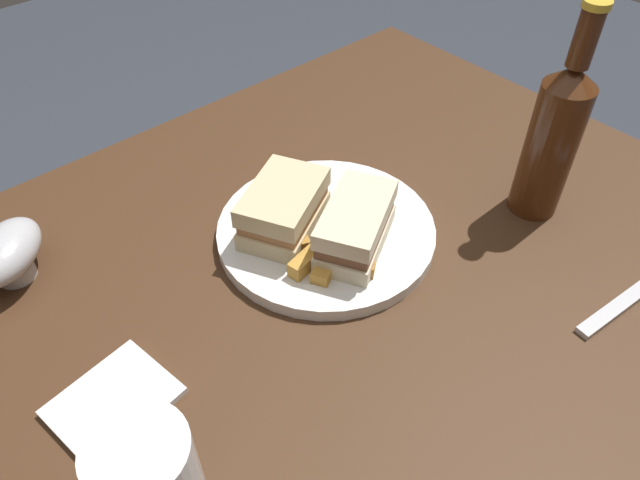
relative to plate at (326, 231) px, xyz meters
name	(u,v)px	position (x,y,z in m)	size (l,w,h in m)	color
dining_table	(315,441)	(0.06, 0.05, -0.40)	(1.10, 0.81, 0.78)	#422816
plate	(326,231)	(0.00, 0.00, 0.00)	(0.27, 0.27, 0.02)	white
sandwich_half_left	(284,209)	(0.04, -0.03, 0.04)	(0.14, 0.12, 0.06)	beige
sandwich_half_right	(358,228)	(0.00, 0.05, 0.04)	(0.14, 0.12, 0.06)	beige
potato_wedge_front	(306,261)	(0.06, 0.04, 0.02)	(0.05, 0.02, 0.02)	gold
potato_wedge_middle	(351,266)	(0.03, 0.07, 0.02)	(0.05, 0.02, 0.02)	#AD702D
potato_wedge_back	(298,237)	(0.04, 0.00, 0.02)	(0.05, 0.02, 0.02)	#B77F33
potato_wedge_left_edge	(327,265)	(0.05, 0.05, 0.02)	(0.05, 0.02, 0.01)	gold
gravy_boat	(5,254)	(0.32, -0.19, 0.03)	(0.12, 0.12, 0.06)	#B7B7BC
cider_bottle	(553,137)	(-0.24, 0.14, 0.10)	(0.06, 0.06, 0.27)	#47230F
napkin	(113,402)	(0.31, 0.04, 0.00)	(0.11, 0.09, 0.01)	white
fork	(632,296)	(-0.19, 0.30, 0.00)	(0.18, 0.02, 0.01)	silver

